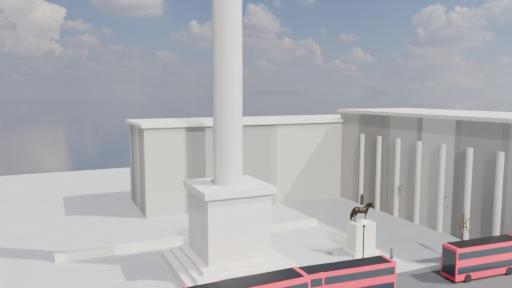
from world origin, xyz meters
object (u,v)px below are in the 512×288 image
object	(u,v)px
red_bus_c	(349,282)
pedestrian_walking	(392,255)
nelsons_column	(228,166)
red_bus_d	(484,257)
pedestrian_standing	(486,253)
equestrian_statue	(361,233)
victorian_lamp	(363,244)
pedestrian_crossing	(361,277)

from	to	relation	value
red_bus_c	pedestrian_walking	world-z (taller)	red_bus_c
nelsons_column	red_bus_d	world-z (taller)	nelsons_column
red_bus_c	pedestrian_standing	bearing A→B (deg)	11.41
nelsons_column	pedestrian_walking	size ratio (longest dim) A/B	26.10
equestrian_statue	victorian_lamp	bearing A→B (deg)	-126.12
nelsons_column	red_bus_d	distance (m)	32.91
nelsons_column	red_bus_c	size ratio (longest dim) A/B	4.83
pedestrian_standing	equestrian_statue	bearing A→B (deg)	-67.63
red_bus_d	pedestrian_walking	xyz separation A→B (m)	(-7.18, 7.99, -1.28)
nelsons_column	pedestrian_standing	world-z (taller)	nelsons_column
victorian_lamp	pedestrian_crossing	xyz separation A→B (m)	(-1.11, -1.10, -3.37)
pedestrian_walking	victorian_lamp	bearing A→B (deg)	-161.01
red_bus_c	equestrian_statue	bearing A→B (deg)	52.88
red_bus_c	victorian_lamp	world-z (taller)	victorian_lamp
victorian_lamp	pedestrian_walking	xyz separation A→B (m)	(6.94, 2.95, -3.31)
red_bus_c	equestrian_statue	size ratio (longest dim) A/B	1.24
equestrian_statue	pedestrian_crossing	size ratio (longest dim) A/B	4.66
nelsons_column	red_bus_d	xyz separation A→B (m)	(27.16, -15.20, -10.69)
nelsons_column	pedestrian_walking	xyz separation A→B (m)	(19.99, -7.22, -11.96)
red_bus_c	pedestrian_standing	world-z (taller)	red_bus_c
pedestrian_crossing	red_bus_c	bearing A→B (deg)	121.97
victorian_lamp	equestrian_statue	xyz separation A→B (m)	(5.37, 7.36, -1.36)
nelsons_column	pedestrian_crossing	xyz separation A→B (m)	(11.93, -11.27, -12.02)
nelsons_column	pedestrian_standing	xyz separation A→B (m)	(32.20, -11.50, -12.09)
pedestrian_standing	nelsons_column	bearing A→B (deg)	-55.07
victorian_lamp	pedestrian_standing	xyz separation A→B (m)	(19.15, -1.33, -3.43)
red_bus_d	victorian_lamp	xyz separation A→B (m)	(-14.12, 5.03, 2.03)
red_bus_d	equestrian_statue	bearing A→B (deg)	130.10
red_bus_c	pedestrian_crossing	size ratio (longest dim) A/B	5.78
red_bus_d	pedestrian_standing	world-z (taller)	red_bus_d
victorian_lamp	pedestrian_standing	distance (m)	19.50
red_bus_d	pedestrian_standing	xyz separation A→B (m)	(5.03, 3.70, -1.41)
nelsons_column	victorian_lamp	size ratio (longest dim) A/B	6.89
pedestrian_crossing	nelsons_column	bearing A→B (deg)	40.75
red_bus_d	pedestrian_walking	world-z (taller)	red_bus_d
red_bus_c	pedestrian_crossing	xyz separation A→B (m)	(3.82, 2.97, -1.27)
nelsons_column	victorian_lamp	world-z (taller)	nelsons_column
pedestrian_walking	red_bus_d	bearing A→B (deg)	-52.12
nelsons_column	victorian_lamp	bearing A→B (deg)	-37.94
equestrian_statue	pedestrian_walking	size ratio (longest dim) A/B	4.37
red_bus_d	victorian_lamp	distance (m)	15.13
pedestrian_walking	pedestrian_standing	world-z (taller)	pedestrian_walking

